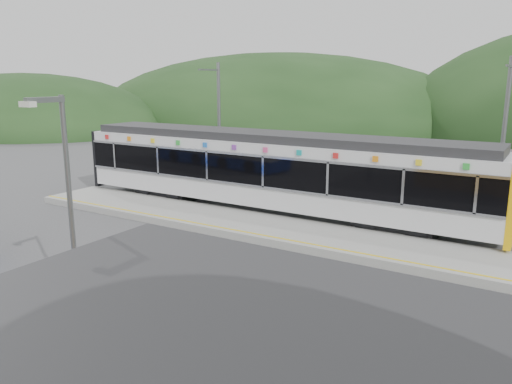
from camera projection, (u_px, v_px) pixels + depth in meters
The scene contains 8 objects.
ground at pixel (241, 260), 17.24m from camera, with size 120.00×120.00×0.00m, color #4C4C4F.
hills at pixel (458, 248), 18.50m from camera, with size 146.00×149.00×26.00m.
platform at pixel (286, 232), 19.96m from camera, with size 26.00×3.20×0.30m, color #9E9E99.
yellow_line at pixel (270, 236), 18.84m from camera, with size 26.00×0.10×0.01m, color yellow.
train at pixel (271, 169), 22.94m from camera, with size 20.44×3.01×3.74m.
catenary_mast_west at pixel (219, 126), 27.13m from camera, with size 0.18×1.80×7.00m.
catenary_mast_east at pixel (503, 142), 20.02m from camera, with size 0.18×1.80×7.00m.
lamp_post at pixel (65, 196), 11.54m from camera, with size 0.36×1.02×5.76m.
Camera 1 is at (8.93, -13.66, 6.07)m, focal length 35.00 mm.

